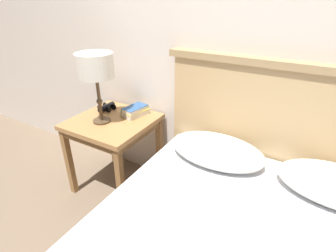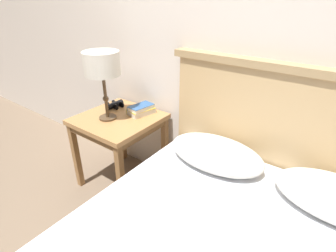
{
  "view_description": "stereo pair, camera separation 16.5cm",
  "coord_description": "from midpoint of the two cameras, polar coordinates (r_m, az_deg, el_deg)",
  "views": [
    {
      "loc": [
        0.63,
        -0.74,
        1.47
      ],
      "look_at": [
        -0.11,
        0.53,
        0.71
      ],
      "focal_mm": 28.0,
      "sensor_mm": 36.0,
      "label": 1
    },
    {
      "loc": [
        0.77,
        -0.65,
        1.47
      ],
      "look_at": [
        -0.11,
        0.53,
        0.71
      ],
      "focal_mm": 28.0,
      "sensor_mm": 36.0,
      "label": 2
    }
  ],
  "objects": [
    {
      "name": "wall_back",
      "position": [
        1.77,
        14.1,
        21.08
      ],
      "size": [
        8.0,
        0.06,
        2.6
      ],
      "color": "silver",
      "rests_on": "ground_plane"
    },
    {
      "name": "table_lamp",
      "position": [
        1.88,
        -11.73,
        12.73
      ],
      "size": [
        0.25,
        0.25,
        0.5
      ],
      "color": "#4C3823",
      "rests_on": "nightstand"
    },
    {
      "name": "nightstand",
      "position": [
        2.06,
        -8.4,
        -0.14
      ],
      "size": [
        0.58,
        0.58,
        0.61
      ],
      "color": "#AD7A47",
      "rests_on": "ground_plane"
    },
    {
      "name": "binoculars_pair",
      "position": [
        2.2,
        -9.4,
        4.58
      ],
      "size": [
        0.14,
        0.16,
        0.05
      ],
      "color": "black",
      "rests_on": "nightstand"
    },
    {
      "name": "book_on_nightstand",
      "position": [
        2.06,
        -3.59,
        3.22
      ],
      "size": [
        0.17,
        0.22,
        0.04
      ],
      "color": "silver",
      "rests_on": "nightstand"
    },
    {
      "name": "book_stacked_on_top",
      "position": [
        2.04,
        -3.62,
        4.08
      ],
      "size": [
        0.14,
        0.2,
        0.03
      ],
      "color": "silver",
      "rests_on": "book_on_nightstand"
    }
  ]
}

